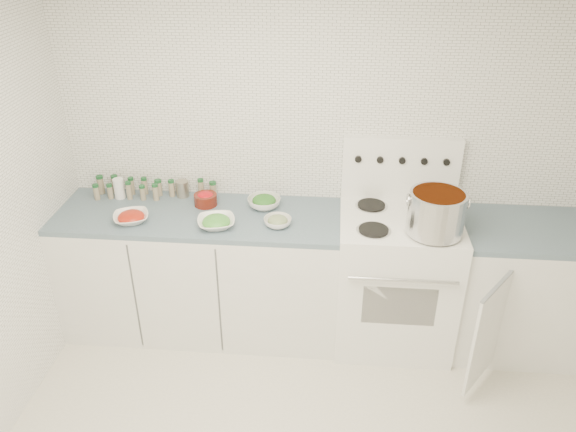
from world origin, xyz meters
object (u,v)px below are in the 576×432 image
object	(u,v)px
bowl_snowpea	(216,222)
bowl_tomato	(131,217)
stock_pot	(437,211)
stove	(395,275)

from	to	relation	value
bowl_snowpea	bowl_tomato	bearing A→B (deg)	178.30
stock_pot	bowl_snowpea	bearing A→B (deg)	178.95
stove	bowl_tomato	xyz separation A→B (m)	(-1.70, -0.13, 0.43)
stock_pot	bowl_snowpea	distance (m)	1.33
stove	bowl_snowpea	xyz separation A→B (m)	(-1.15, -0.15, 0.44)
stove	bowl_tomato	distance (m)	1.76
stove	bowl_snowpea	size ratio (longest dim) A/B	4.85
bowl_tomato	bowl_snowpea	xyz separation A→B (m)	(0.55, -0.02, 0.00)
bowl_tomato	bowl_snowpea	size ratio (longest dim) A/B	0.99
stock_pot	bowl_tomato	world-z (taller)	stock_pot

